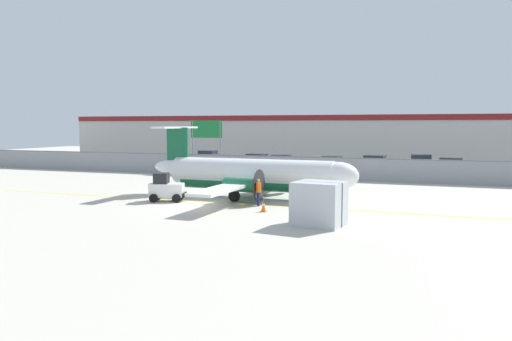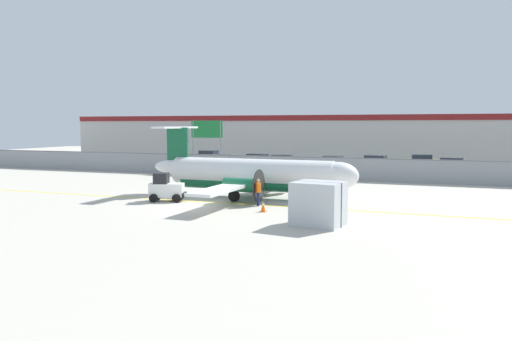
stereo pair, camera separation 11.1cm
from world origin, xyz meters
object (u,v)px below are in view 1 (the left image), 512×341
baggage_tug (166,188)px  parked_car_1 (220,162)px  ground_crew_worker (258,191)px  parked_car_3 (282,162)px  cargo_container (319,204)px  traffic_cone_near_left (337,197)px  parked_car_2 (258,161)px  commuter_airplane (255,175)px  parked_car_0 (207,156)px  highway_sign (206,134)px  parked_car_5 (376,163)px  parked_car_7 (450,165)px  parked_car_6 (422,161)px  parked_car_4 (331,163)px  traffic_cone_near_right (264,206)px

baggage_tug → parked_car_1: 23.45m
ground_crew_worker → parked_car_3: 25.47m
cargo_container → ground_crew_worker: bearing=145.0°
cargo_container → baggage_tug: bearing=167.3°
traffic_cone_near_left → parked_car_2: bearing=121.4°
commuter_airplane → parked_car_1: bearing=121.9°
parked_car_0 → highway_sign: 13.79m
parked_car_2 → parked_car_5: 13.39m
parked_car_7 → parked_car_0: bearing=-4.7°
parked_car_3 → parked_car_1: bearing=-166.1°
parked_car_2 → highway_sign: 8.39m
traffic_cone_near_left → ground_crew_worker: bearing=-143.4°
parked_car_6 → parked_car_3: bearing=-160.6°
parked_car_2 → parked_car_4: (8.92, -1.26, 0.00)m
baggage_tug → highway_sign: highway_sign is taller
parked_car_1 → parked_car_6: size_ratio=1.01×
cargo_container → commuter_airplane: bearing=137.3°
commuter_airplane → parked_car_3: bearing=103.6°
cargo_container → traffic_cone_near_right: 4.84m
ground_crew_worker → cargo_container: bearing=-56.4°
baggage_tug → parked_car_5: baggage_tug is taller
commuter_airplane → highway_sign: size_ratio=2.92×
parked_car_1 → parked_car_4: bearing=3.9°
parked_car_7 → parked_car_3: bearing=8.3°
parked_car_0 → parked_car_3: 13.54m
traffic_cone_near_right → highway_sign: (-13.52, 20.45, 3.83)m
parked_car_3 → parked_car_4: bearing=-10.3°
traffic_cone_near_right → parked_car_0: 37.84m
ground_crew_worker → parked_car_1: size_ratio=0.39×
baggage_tug → cargo_container: (11.31, -4.38, 0.24)m
parked_car_0 → parked_car_2: size_ratio=0.99×
parked_car_2 → traffic_cone_near_right: bearing=-62.1°
cargo_container → traffic_cone_near_left: (-0.58, 7.87, -0.79)m
traffic_cone_near_left → parked_car_2: parked_car_2 is taller
parked_car_4 → parked_car_1: bearing=4.6°
cargo_container → highway_sign: size_ratio=0.49×
traffic_cone_near_left → highway_sign: (-16.84, 15.33, 3.83)m
ground_crew_worker → parked_car_1: (-12.70, 22.32, -0.06)m
parked_car_4 → parked_car_6: (9.13, 6.52, 0.00)m
parked_car_2 → parked_car_7: same height
baggage_tug → highway_sign: 20.05m
parked_car_0 → parked_car_4: 18.96m
parked_car_3 → parked_car_7: 17.73m
traffic_cone_near_left → parked_car_7: (7.26, 22.79, 0.58)m
ground_crew_worker → parked_car_2: (-9.32, 25.59, -0.06)m
highway_sign → ground_crew_worker: bearing=-56.0°
baggage_tug → cargo_container: size_ratio=0.96×
parked_car_2 → commuter_airplane: bearing=-63.3°
parked_car_1 → parked_car_7: (24.29, 3.69, 0.00)m
cargo_container → parked_car_1: (-17.61, 26.97, -0.21)m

